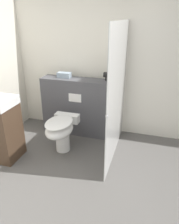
% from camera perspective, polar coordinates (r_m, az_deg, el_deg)
% --- Properties ---
extents(ground_plane, '(12.00, 12.00, 0.00)m').
position_cam_1_polar(ground_plane, '(2.85, -10.90, -20.70)').
color(ground_plane, '#565451').
extents(wall_back, '(8.00, 0.06, 2.50)m').
position_cam_1_polar(wall_back, '(3.86, 0.60, 12.95)').
color(wall_back, silver).
rests_on(wall_back, ground_plane).
extents(partition_panel, '(1.27, 0.32, 1.01)m').
position_cam_1_polar(partition_panel, '(3.87, -2.93, 1.39)').
color(partition_panel, '#4C4C51').
rests_on(partition_panel, ground_plane).
extents(shower_glass, '(0.04, 1.42, 1.93)m').
position_cam_1_polar(shower_glass, '(3.11, 7.29, 4.59)').
color(shower_glass, silver).
rests_on(shower_glass, ground_plane).
extents(toilet, '(0.39, 0.66, 0.55)m').
position_cam_1_polar(toilet, '(3.38, -7.47, -4.72)').
color(toilet, white).
rests_on(toilet, ground_plane).
extents(hair_drier, '(0.16, 0.09, 0.14)m').
position_cam_1_polar(hair_drier, '(3.59, 4.90, 9.59)').
color(hair_drier, black).
rests_on(hair_drier, partition_panel).
extents(folded_towel, '(0.23, 0.13, 0.09)m').
position_cam_1_polar(folded_towel, '(3.81, -6.63, 9.57)').
color(folded_towel, '#8C9EAD').
rests_on(folded_towel, partition_panel).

